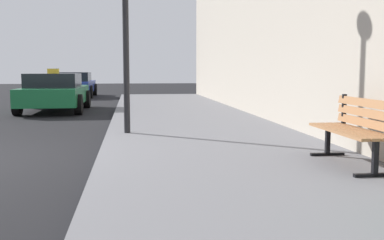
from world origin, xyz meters
name	(u,v)px	position (x,y,z in m)	size (l,w,h in m)	color
sidewalk	(224,150)	(4.00, 0.00, 0.07)	(4.00, 32.00, 0.15)	slate
bench	(356,126)	(5.39, -1.72, 0.66)	(0.53, 1.57, 0.89)	#9E6B42
car_green	(55,92)	(-0.04, 8.35, 0.65)	(2.05, 4.17, 1.43)	#196638
car_blue	(74,84)	(-0.42, 16.61, 0.65)	(2.07, 4.26, 1.27)	#233899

